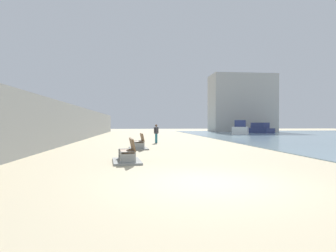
# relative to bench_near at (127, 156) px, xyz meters

# --- Properties ---
(ground_plane) EXTENTS (120.00, 120.00, 0.00)m
(ground_plane) POSITION_rel_bench_near_xyz_m (2.33, 13.54, -0.23)
(ground_plane) COLOR #C6B793
(seawall) EXTENTS (0.80, 64.00, 3.12)m
(seawall) POSITION_rel_bench_near_xyz_m (-5.17, 13.54, 1.33)
(seawall) COLOR gray
(seawall) RESTS_ON ground
(bench_near) EXTENTS (1.31, 2.20, 0.98)m
(bench_near) POSITION_rel_bench_near_xyz_m (0.00, 0.00, 0.00)
(bench_near) COLOR gray
(bench_near) RESTS_ON ground
(bench_far) EXTENTS (1.26, 2.18, 0.98)m
(bench_far) POSITION_rel_bench_near_xyz_m (0.51, 6.12, 0.00)
(bench_far) COLOR gray
(bench_far) RESTS_ON ground
(person_walking) EXTENTS (0.41, 0.40, 1.52)m
(person_walking) POSITION_rel_bench_near_xyz_m (1.96, 11.58, 0.63)
(person_walking) COLOR teal
(person_walking) RESTS_ON ground
(boat_far_right) EXTENTS (4.73, 6.31, 1.69)m
(boat_far_right) POSITION_rel_bench_near_xyz_m (20.25, 34.00, 0.42)
(boat_far_right) COLOR navy
(boat_far_right) RESTS_ON water_bay
(boat_outer) EXTENTS (3.98, 5.45, 2.02)m
(boat_outer) POSITION_rel_bench_near_xyz_m (15.51, 28.72, 0.56)
(boat_outer) COLOR white
(boat_outer) RESTS_ON water_bay
(harbor_building) EXTENTS (12.00, 6.00, 10.90)m
(harbor_building) POSITION_rel_bench_near_xyz_m (20.51, 41.54, 5.21)
(harbor_building) COLOR #ADAAA3
(harbor_building) RESTS_ON ground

